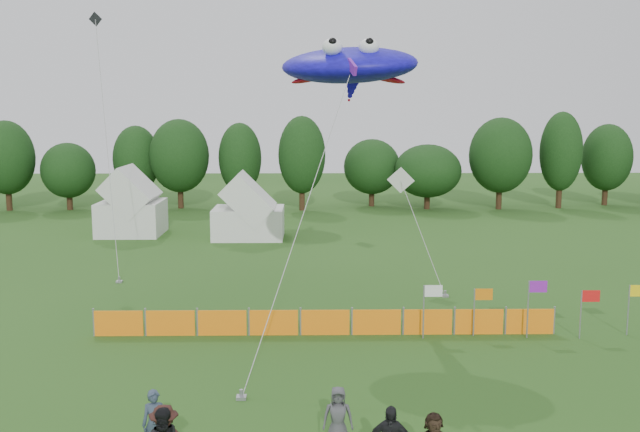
{
  "coord_description": "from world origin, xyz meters",
  "views": [
    {
      "loc": [
        -0.35,
        -17.32,
        8.71
      ],
      "look_at": [
        0.0,
        6.0,
        5.2
      ],
      "focal_mm": 40.0,
      "sensor_mm": 36.0,
      "label": 1
    }
  ],
  "objects_px": {
    "barrier_fence": "(325,322)",
    "stingray_kite": "(349,66)",
    "tent_right": "(249,213)",
    "tent_left": "(131,207)",
    "spectator_e": "(338,417)",
    "spectator_a": "(155,424)"
  },
  "relations": [
    {
      "from": "tent_left",
      "to": "tent_right",
      "type": "height_order",
      "value": "tent_left"
    },
    {
      "from": "spectator_a",
      "to": "stingray_kite",
      "type": "xyz_separation_m",
      "value": [
        5.51,
        12.31,
        9.53
      ]
    },
    {
      "from": "tent_right",
      "to": "stingray_kite",
      "type": "bearing_deg",
      "value": -72.85
    },
    {
      "from": "spectator_e",
      "to": "stingray_kite",
      "type": "distance_m",
      "value": 15.26
    },
    {
      "from": "spectator_e",
      "to": "stingray_kite",
      "type": "xyz_separation_m",
      "value": [
        0.89,
        11.83,
        9.59
      ]
    },
    {
      "from": "spectator_a",
      "to": "stingray_kite",
      "type": "distance_m",
      "value": 16.51
    },
    {
      "from": "tent_right",
      "to": "spectator_a",
      "type": "xyz_separation_m",
      "value": [
        0.24,
        -30.94,
        -0.83
      ]
    },
    {
      "from": "tent_left",
      "to": "tent_right",
      "type": "relative_size",
      "value": 0.9
    },
    {
      "from": "stingray_kite",
      "to": "tent_right",
      "type": "bearing_deg",
      "value": 107.15
    },
    {
      "from": "spectator_a",
      "to": "spectator_e",
      "type": "xyz_separation_m",
      "value": [
        4.62,
        0.48,
        -0.07
      ]
    },
    {
      "from": "barrier_fence",
      "to": "stingray_kite",
      "type": "height_order",
      "value": "stingray_kite"
    },
    {
      "from": "tent_left",
      "to": "spectator_e",
      "type": "xyz_separation_m",
      "value": [
        13.17,
        -31.99,
        -1.11
      ]
    },
    {
      "from": "barrier_fence",
      "to": "spectator_e",
      "type": "bearing_deg",
      "value": -89.21
    },
    {
      "from": "tent_left",
      "to": "spectator_a",
      "type": "relative_size",
      "value": 2.46
    },
    {
      "from": "spectator_e",
      "to": "barrier_fence",
      "type": "bearing_deg",
      "value": 91.38
    },
    {
      "from": "tent_left",
      "to": "stingray_kite",
      "type": "height_order",
      "value": "stingray_kite"
    },
    {
      "from": "tent_left",
      "to": "stingray_kite",
      "type": "xyz_separation_m",
      "value": [
        14.06,
        -20.16,
        8.48
      ]
    },
    {
      "from": "tent_right",
      "to": "stingray_kite",
      "type": "relative_size",
      "value": 0.3
    },
    {
      "from": "tent_left",
      "to": "spectator_e",
      "type": "bearing_deg",
      "value": -67.63
    },
    {
      "from": "tent_right",
      "to": "barrier_fence",
      "type": "xyz_separation_m",
      "value": [
        4.74,
        -21.18,
        -1.21
      ]
    },
    {
      "from": "tent_right",
      "to": "spectator_a",
      "type": "bearing_deg",
      "value": -89.56
    },
    {
      "from": "barrier_fence",
      "to": "stingray_kite",
      "type": "bearing_deg",
      "value": 68.27
    }
  ]
}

